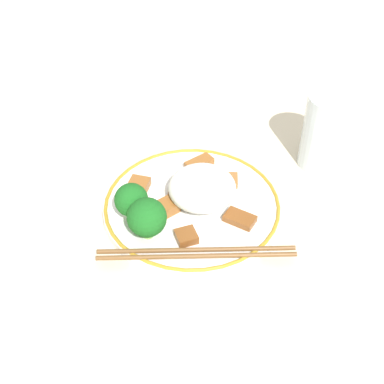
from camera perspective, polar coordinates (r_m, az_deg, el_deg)
ground_plane at (r=0.70m, az=0.00°, el=-2.03°), size 3.00×3.00×0.00m
plate at (r=0.69m, az=0.00°, el=-1.53°), size 0.23×0.23×0.02m
rice_mound at (r=0.68m, az=1.09°, el=0.45°), size 0.09×0.09×0.04m
broccoli_back_left at (r=0.65m, az=-6.48°, el=-0.93°), size 0.04×0.04×0.05m
broccoli_back_center at (r=0.63m, az=-4.84°, el=-2.75°), size 0.05×0.05×0.05m
meat_near_front at (r=0.72m, az=3.73°, el=1.26°), size 0.04×0.04×0.01m
meat_near_left at (r=0.70m, az=-1.34°, el=-0.04°), size 0.04×0.04×0.01m
meat_near_right at (r=0.67m, az=5.12°, el=-2.85°), size 0.04×0.03×0.01m
meat_near_back at (r=0.64m, az=-0.62°, el=-4.76°), size 0.03×0.03×0.01m
meat_on_rice_edge at (r=0.71m, az=-5.76°, el=0.62°), size 0.04×0.04×0.01m
meat_mid_left at (r=0.74m, az=0.77°, el=3.08°), size 0.03×0.04×0.01m
meat_mid_right at (r=0.67m, az=-2.77°, el=-1.65°), size 0.03×0.03×0.01m
chopsticks at (r=0.63m, az=0.50°, el=-6.52°), size 0.19×0.16×0.01m
drinking_glass at (r=0.76m, az=14.27°, el=6.30°), size 0.07×0.07×0.11m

